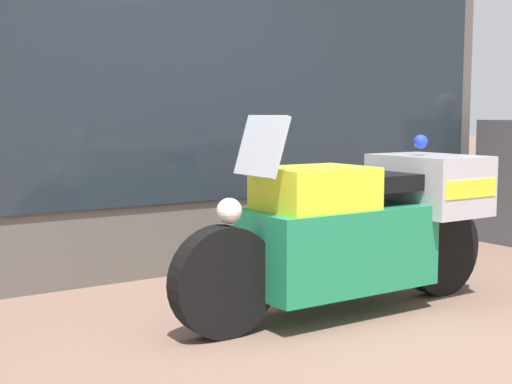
{
  "coord_description": "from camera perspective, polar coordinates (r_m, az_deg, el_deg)",
  "views": [
    {
      "loc": [
        -2.27,
        -2.91,
        1.21
      ],
      "look_at": [
        0.21,
        0.83,
        0.71
      ],
      "focal_mm": 50.0,
      "sensor_mm": 36.0,
      "label": 1
    }
  ],
  "objects": [
    {
      "name": "ground_plane",
      "position": [
        3.88,
        4.32,
        -11.87
      ],
      "size": [
        60.0,
        60.0,
        0.0
      ],
      "primitive_type": "plane",
      "color": "#7A5B4C"
    },
    {
      "name": "shop_building",
      "position": [
        5.27,
        -13.16,
        12.22
      ],
      "size": [
        6.75,
        0.55,
        3.52
      ],
      "color": "#56514C",
      "rests_on": "ground"
    },
    {
      "name": "window_display",
      "position": [
        5.65,
        -5.29,
        -1.2
      ],
      "size": [
        5.39,
        0.3,
        2.0
      ],
      "color": "slate",
      "rests_on": "ground"
    },
    {
      "name": "paramedic_motorcycle",
      "position": [
        4.4,
        8.33,
        -2.51
      ],
      "size": [
        2.3,
        0.7,
        1.2
      ],
      "rotation": [
        0.0,
        0.0,
        3.14
      ],
      "color": "black",
      "rests_on": "ground"
    }
  ]
}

